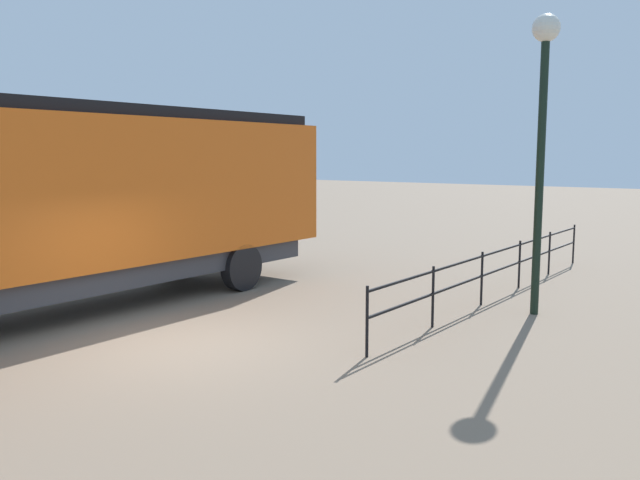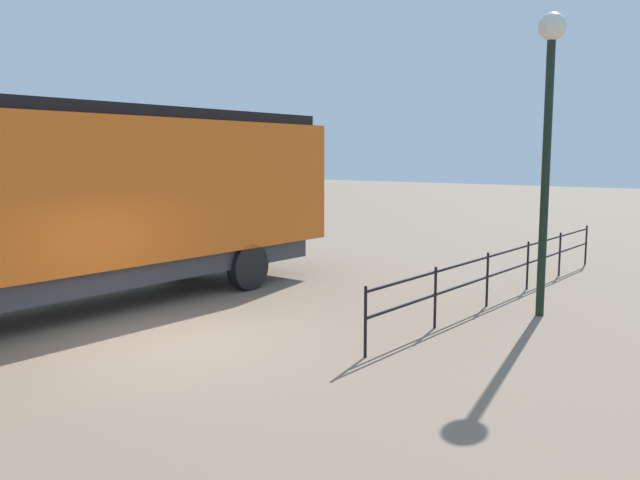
{
  "view_description": "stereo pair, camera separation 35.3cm",
  "coord_description": "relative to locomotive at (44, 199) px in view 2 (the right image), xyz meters",
  "views": [
    {
      "loc": [
        8.23,
        -7.09,
        3.17
      ],
      "look_at": [
        1.76,
        1.61,
        1.76
      ],
      "focal_mm": 36.78,
      "sensor_mm": 36.0,
      "label": 1
    },
    {
      "loc": [
        8.51,
        -6.87,
        3.17
      ],
      "look_at": [
        1.76,
        1.61,
        1.76
      ],
      "focal_mm": 36.78,
      "sensor_mm": 36.0,
      "label": 2
    }
  ],
  "objects": [
    {
      "name": "ground_plane",
      "position": [
        3.55,
        0.3,
        -2.32
      ],
      "size": [
        120.0,
        120.0,
        0.0
      ],
      "primitive_type": "plane",
      "color": "#84705B"
    },
    {
      "name": "platform_fence",
      "position": [
        6.4,
        7.31,
        -1.57
      ],
      "size": [
        0.05,
        11.29,
        1.14
      ],
      "color": "black",
      "rests_on": "ground_plane"
    },
    {
      "name": "lamp_post",
      "position": [
        7.56,
        6.08,
        1.85
      ],
      "size": [
        0.53,
        0.53,
        5.82
      ],
      "color": "black",
      "rests_on": "ground_plane"
    },
    {
      "name": "locomotive",
      "position": [
        0.0,
        0.0,
        0.0
      ],
      "size": [
        2.81,
        15.13,
        4.16
      ],
      "color": "orange",
      "rests_on": "ground_plane"
    }
  ]
}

